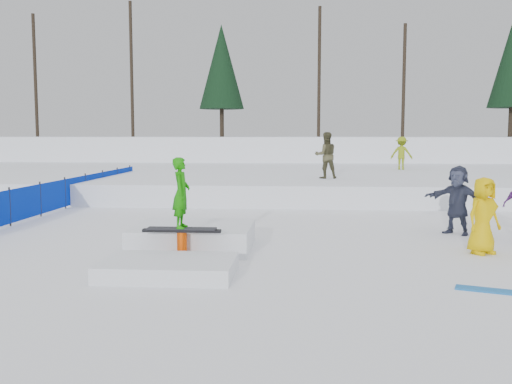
# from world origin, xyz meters

# --- Properties ---
(ground) EXTENTS (120.00, 120.00, 0.00)m
(ground) POSITION_xyz_m (0.00, 0.00, 0.00)
(ground) COLOR white
(snow_berm) EXTENTS (60.00, 14.00, 2.40)m
(snow_berm) POSITION_xyz_m (0.00, 30.00, 1.20)
(snow_berm) COLOR white
(snow_berm) RESTS_ON ground
(snow_midrise) EXTENTS (50.00, 18.00, 0.80)m
(snow_midrise) POSITION_xyz_m (0.00, 16.00, 0.40)
(snow_midrise) COLOR white
(snow_midrise) RESTS_ON ground
(safety_fence) EXTENTS (0.05, 16.00, 1.10)m
(safety_fence) POSITION_xyz_m (-6.50, 6.60, 0.55)
(safety_fence) COLOR #0021A7
(safety_fence) RESTS_ON ground
(treeline) EXTENTS (40.24, 4.22, 10.50)m
(treeline) POSITION_xyz_m (6.18, 28.28, 7.45)
(treeline) COLOR black
(treeline) RESTS_ON snow_berm
(walker_olive) EXTENTS (1.02, 0.86, 1.87)m
(walker_olive) POSITION_xyz_m (2.66, 10.62, 1.73)
(walker_olive) COLOR #434128
(walker_olive) RESTS_ON snow_midrise
(walker_ygreen) EXTENTS (1.20, 0.89, 1.66)m
(walker_ygreen) POSITION_xyz_m (6.74, 16.76, 1.63)
(walker_ygreen) COLOR olive
(walker_ygreen) RESTS_ON snow_midrise
(spectator_yellow) EXTENTS (0.96, 0.85, 1.66)m
(spectator_yellow) POSITION_xyz_m (5.56, -0.02, 0.83)
(spectator_yellow) COLOR #E0B501
(spectator_yellow) RESTS_ON ground
(spectator_dark) EXTENTS (1.60, 1.47, 1.78)m
(spectator_dark) POSITION_xyz_m (5.67, 2.43, 0.89)
(spectator_dark) COLOR #2F344A
(spectator_dark) RESTS_ON ground
(loose_board_teal) EXTENTS (1.41, 0.73, 0.03)m
(loose_board_teal) POSITION_xyz_m (4.90, -3.11, 0.01)
(loose_board_teal) COLOR #1A65B1
(loose_board_teal) RESTS_ON ground
(jib_rail_feature) EXTENTS (2.60, 4.40, 2.11)m
(jib_rail_feature) POSITION_xyz_m (-0.76, -0.67, 0.30)
(jib_rail_feature) COLOR white
(jib_rail_feature) RESTS_ON ground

